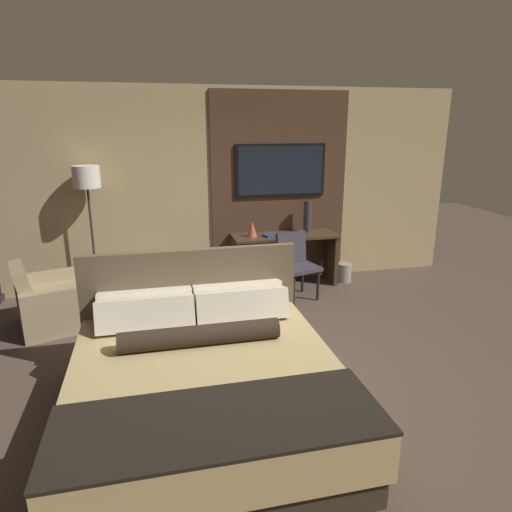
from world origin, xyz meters
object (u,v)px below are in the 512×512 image
Objects in this scene: desk at (284,251)px; waste_bin at (344,272)px; desk_chair at (295,260)px; bed at (205,382)px; book at (271,235)px; floor_lamp at (87,188)px; vase_short at (252,229)px; tv at (281,170)px; vase_tall at (308,216)px; armchair_by_window at (55,304)px.

desk is 5.39× the size of waste_bin.
waste_bin is at bearing 9.22° from desk_chair.
bed reaches higher than book.
floor_lamp reaches higher than book.
desk is at bearing 75.15° from desk_chair.
vase_short reaches higher than waste_bin.
tv is at bearing 64.46° from bed.
vase_tall reaches higher than book.
desk_chair is 1.08m from waste_bin.
book is (-0.21, -0.08, 0.27)m from desk.
desk is 0.62m from vase_tall.
tv reaches higher than armchair_by_window.
bed reaches higher than armchair_by_window.
vase_short reaches higher than desk_chair.
vase_tall reaches higher than waste_bin.
bed is 3.40m from floor_lamp.
bed is at bearing -114.49° from book.
tv is (-0.00, 0.22, 1.15)m from desk.
vase_tall is (3.00, 0.03, -0.51)m from floor_lamp.
floor_lamp is 6.92× the size of book.
armchair_by_window is 0.60× the size of floor_lamp.
tv is at bearing 55.38° from book.
tv reaches higher than vase_short.
book is (0.27, -0.03, -0.10)m from vase_short.
bed is at bearing -117.18° from desk.
vase_short is at bearing -2.15° from floor_lamp.
armchair_by_window reaches higher than waste_bin.
desk is 2.81m from floor_lamp.
armchair_by_window is at bearing -166.18° from vase_tall.
armchair_by_window is at bearing -116.42° from floor_lamp.
vase_short is (1.04, 2.92, 0.54)m from bed.
desk is 3.13m from armchair_by_window.
desk_chair is 1.93× the size of vase_tall.
bed is 2.07× the size of armchair_by_window.
bed reaches higher than desk_chair.
bed is at bearing -130.55° from waste_bin.
waste_bin is at bearing -7.02° from desk.
waste_bin is at bearing -2.49° from vase_short.
desk_chair is 0.84m from vase_tall.
desk is 1.14× the size of tv.
floor_lamp is (-1.10, 3.00, 1.17)m from bed.
vase_tall reaches higher than vase_short.
desk_chair is 3.43× the size of book.
desk_chair is 3.05m from armchair_by_window.
bed reaches higher than waste_bin.
tv is 2.64m from floor_lamp.
desk is at bearing -170.46° from vase_tall.
armchair_by_window is 4.80× the size of vase_short.
floor_lamp is at bearing 177.85° from vase_short.
bed is 2.88m from desk_chair.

